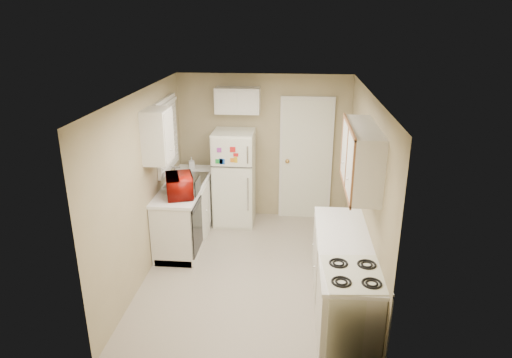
{
  "coord_description": "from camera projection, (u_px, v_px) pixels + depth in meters",
  "views": [
    {
      "loc": [
        0.52,
        -5.34,
        3.28
      ],
      "look_at": [
        0.0,
        0.5,
        1.15
      ],
      "focal_mm": 32.0,
      "sensor_mm": 36.0,
      "label": 1
    }
  ],
  "objects": [
    {
      "name": "soap_bottle",
      "position": [
        192.0,
        163.0,
        7.4
      ],
      "size": [
        0.11,
        0.11,
        0.2
      ],
      "primitive_type": "imported",
      "rotation": [
        0.0,
        0.0,
        0.32
      ],
      "color": "white",
      "rests_on": "left_counter"
    },
    {
      "name": "dishwasher",
      "position": [
        197.0,
        227.0,
        6.34
      ],
      "size": [
        0.03,
        0.58,
        0.72
      ],
      "primitive_type": "cube",
      "color": "black",
      "rests_on": "floor"
    },
    {
      "name": "upper_cabinet_left",
      "position": [
        157.0,
        136.0,
        5.86
      ],
      "size": [
        0.3,
        0.45,
        0.7
      ],
      "primitive_type": "cube",
      "color": "silver",
      "rests_on": "wall_left"
    },
    {
      "name": "microwave",
      "position": [
        180.0,
        185.0,
        6.29
      ],
      "size": [
        0.59,
        0.44,
        0.35
      ],
      "primitive_type": "imported",
      "rotation": [
        0.0,
        0.0,
        1.88
      ],
      "color": "#900E06",
      "rests_on": "left_counter"
    },
    {
      "name": "left_counter",
      "position": [
        186.0,
        211.0,
        6.94
      ],
      "size": [
        0.6,
        1.8,
        0.9
      ],
      "primitive_type": "cube",
      "color": "silver",
      "rests_on": "floor"
    },
    {
      "name": "interior_door",
      "position": [
        306.0,
        160.0,
        7.5
      ],
      "size": [
        0.86,
        0.06,
        2.08
      ],
      "primitive_type": "cube",
      "color": "silver",
      "rests_on": "floor"
    },
    {
      "name": "stove",
      "position": [
        351.0,
        315.0,
        4.57
      ],
      "size": [
        0.63,
        0.76,
        0.87
      ],
      "primitive_type": "cube",
      "rotation": [
        0.0,
        0.0,
        0.08
      ],
      "color": "silver",
      "rests_on": "floor"
    },
    {
      "name": "wall_front",
      "position": [
        232.0,
        267.0,
        3.97
      ],
      "size": [
        2.8,
        2.8,
        0.0
      ],
      "primitive_type": "plane",
      "color": "tan",
      "rests_on": "floor"
    },
    {
      "name": "right_counter",
      "position": [
        342.0,
        279.0,
        5.17
      ],
      "size": [
        0.6,
        2.0,
        0.9
      ],
      "primitive_type": "cube",
      "color": "silver",
      "rests_on": "floor"
    },
    {
      "name": "sink",
      "position": [
        187.0,
        182.0,
        6.94
      ],
      "size": [
        0.54,
        0.74,
        0.16
      ],
      "primitive_type": "cube",
      "color": "gray",
      "rests_on": "left_counter"
    },
    {
      "name": "wall_left",
      "position": [
        144.0,
        185.0,
        5.87
      ],
      "size": [
        3.8,
        3.8,
        0.0
      ],
      "primitive_type": "plane",
      "color": "tan",
      "rests_on": "floor"
    },
    {
      "name": "upper_cabinet_right",
      "position": [
        362.0,
        158.0,
        4.97
      ],
      "size": [
        0.3,
        1.2,
        0.7
      ],
      "primitive_type": "cube",
      "color": "silver",
      "rests_on": "wall_right"
    },
    {
      "name": "wall_back",
      "position": [
        264.0,
        147.0,
        7.53
      ],
      "size": [
        2.8,
        2.8,
        0.0
      ],
      "primitive_type": "plane",
      "color": "tan",
      "rests_on": "floor"
    },
    {
      "name": "wall_right",
      "position": [
        365.0,
        192.0,
        5.63
      ],
      "size": [
        3.8,
        3.8,
        0.0
      ],
      "primitive_type": "plane",
      "color": "tan",
      "rests_on": "floor"
    },
    {
      "name": "cabinet_over_fridge",
      "position": [
        238.0,
        100.0,
        7.15
      ],
      "size": [
        0.7,
        0.3,
        0.4
      ],
      "primitive_type": "cube",
      "color": "silver",
      "rests_on": "wall_back"
    },
    {
      "name": "window_blinds",
      "position": [
        167.0,
        135.0,
        6.71
      ],
      "size": [
        0.1,
        0.98,
        1.08
      ],
      "primitive_type": "cube",
      "color": "silver",
      "rests_on": "wall_left"
    },
    {
      "name": "ceiling",
      "position": [
        252.0,
        93.0,
        5.34
      ],
      "size": [
        3.8,
        3.8,
        0.0
      ],
      "primitive_type": "plane",
      "color": "white",
      "rests_on": "floor"
    },
    {
      "name": "refrigerator",
      "position": [
        234.0,
        178.0,
        7.37
      ],
      "size": [
        0.64,
        0.62,
        1.55
      ],
      "primitive_type": "cube",
      "rotation": [
        0.0,
        0.0,
        -0.0
      ],
      "color": "silver",
      "rests_on": "floor"
    },
    {
      "name": "floor",
      "position": [
        253.0,
        271.0,
        6.16
      ],
      "size": [
        3.8,
        3.8,
        0.0
      ],
      "primitive_type": "plane",
      "color": "#BDB2A0",
      "rests_on": "ground"
    }
  ]
}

